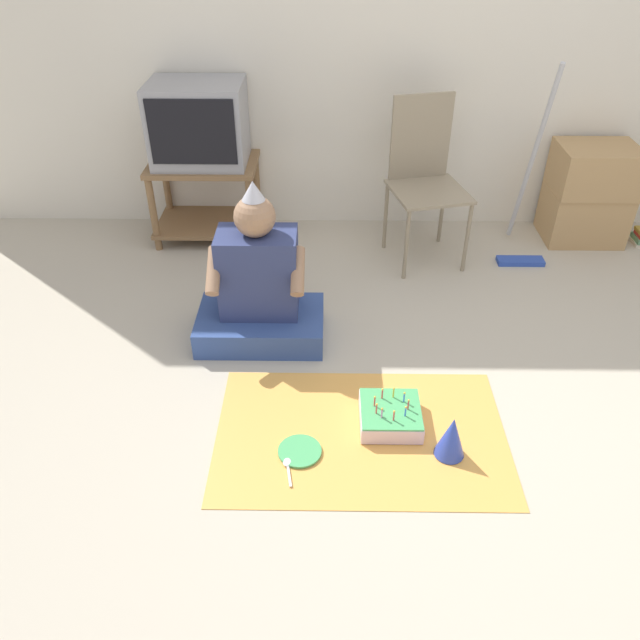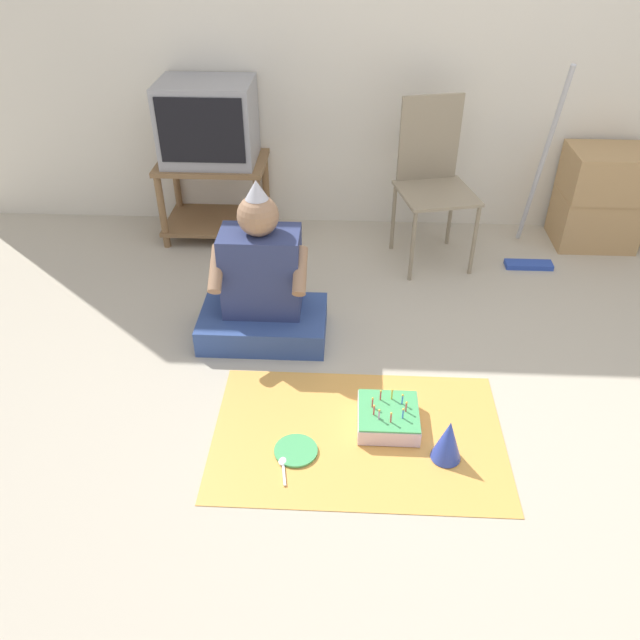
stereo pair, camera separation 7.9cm
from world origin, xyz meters
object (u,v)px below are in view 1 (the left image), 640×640
Objects in this scene: dust_mop at (527,206)px; person_seated at (259,290)px; paper_plate at (300,451)px; party_hat_blue at (452,437)px; cardboard_box_stack at (589,194)px; birthday_cake at (390,415)px; tv at (199,123)px; folding_chair at (425,171)px.

dust_mop is 1.73m from person_seated.
person_seated reaches higher than paper_plate.
party_hat_blue is 1.08× the size of paper_plate.
cardboard_box_stack is 0.52× the size of dust_mop.
paper_plate is at bearing -128.01° from dust_mop.
cardboard_box_stack is 2.60m from paper_plate.
birthday_cake is at bearing -128.29° from cardboard_box_stack.
person_seated is (0.43, -1.09, -0.47)m from tv.
tv is 2.45m from cardboard_box_stack.
tv is at bearing 171.18° from folding_chair.
dust_mop is 1.75m from birthday_cake.
cardboard_box_stack is at bearing 59.15° from party_hat_blue.
dust_mop reaches higher than tv.
person_seated reaches higher than cardboard_box_stack.
birthday_cake is at bearing 142.64° from party_hat_blue.
birthday_cake is 1.34× the size of party_hat_blue.
party_hat_blue is (0.84, -0.81, -0.17)m from person_seated.
folding_chair is at bearing 79.32° from birthday_cake.
cardboard_box_stack reaches higher than party_hat_blue.
tv is 2.85× the size of party_hat_blue.
folding_chair is 5.25× the size of paper_plate.
dust_mop is (-0.46, -0.26, 0.03)m from cardboard_box_stack.
tv is 3.07× the size of paper_plate.
tv is at bearing 111.76° from person_seated.
folding_chair is 3.64× the size of birthday_cake.
tv is at bearing 109.19° from paper_plate.
dust_mop is (0.62, -0.05, -0.20)m from folding_chair.
birthday_cake is (0.61, -0.64, -0.22)m from person_seated.
tv is 0.47× the size of dust_mop.
cardboard_box_stack is at bearing 47.46° from paper_plate.
dust_mop is at bearing -150.81° from cardboard_box_stack.
person_seated is (-1.51, -0.83, -0.07)m from dust_mop.
person_seated is at bearing 105.65° from paper_plate.
person_seated is (-1.97, -1.09, -0.04)m from cardboard_box_stack.
cardboard_box_stack is at bearing 0.01° from tv.
tv is 1.26m from person_seated.
person_seated reaches higher than party_hat_blue.
party_hat_blue is (-1.13, -1.90, -0.20)m from cardboard_box_stack.
cardboard_box_stack is at bearing 28.84° from person_seated.
folding_chair is 0.81× the size of dust_mop.
party_hat_blue is at bearing 0.10° from paper_plate.
dust_mop is at bearing -4.59° from folding_chair.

